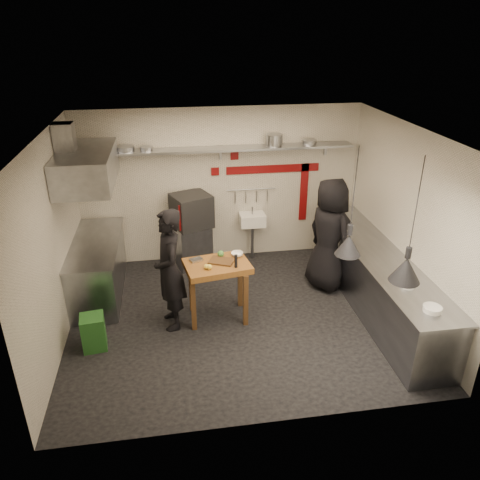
{
  "coord_description": "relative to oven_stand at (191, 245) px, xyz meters",
  "views": [
    {
      "loc": [
        -0.9,
        -5.89,
        4.11
      ],
      "look_at": [
        0.07,
        0.3,
        1.15
      ],
      "focal_mm": 35.0,
      "sensor_mm": 36.0,
      "label": 1
    }
  ],
  "objects": [
    {
      "name": "pepper_mill",
      "position": [
        0.54,
        -1.92,
        0.62
      ],
      "size": [
        0.05,
        0.05,
        0.2
      ],
      "primitive_type": "cylinder",
      "rotation": [
        0.0,
        0.0,
        0.21
      ],
      "color": "black",
      "rests_on": "prep_table"
    },
    {
      "name": "floor",
      "position": [
        0.59,
        -1.82,
        -0.4
      ],
      "size": [
        5.0,
        5.0,
        0.0
      ],
      "primitive_type": "plane",
      "color": "black",
      "rests_on": "ground"
    },
    {
      "name": "red_band_vert",
      "position": [
        2.14,
        0.26,
        0.8
      ],
      "size": [
        0.14,
        0.02,
        1.1
      ],
      "primitive_type": "cube",
      "color": "maroon",
      "rests_on": "wall_back"
    },
    {
      "name": "shelf_bracket_mid",
      "position": [
        0.59,
        0.25,
        1.62
      ],
      "size": [
        0.04,
        0.06,
        0.24
      ],
      "primitive_type": "cube",
      "color": "gray",
      "rests_on": "wall_back"
    },
    {
      "name": "green_bin",
      "position": [
        -1.48,
        -2.23,
        -0.15
      ],
      "size": [
        0.35,
        0.35,
        0.5
      ],
      "primitive_type": "cube",
      "rotation": [
        0.0,
        0.0,
        0.12
      ],
      "color": "#1E511E",
      "rests_on": "floor"
    },
    {
      "name": "stock_pot",
      "position": [
        1.51,
        0.1,
        1.84
      ],
      "size": [
        0.28,
        0.28,
        0.2
      ],
      "primitive_type": "cylinder",
      "rotation": [
        0.0,
        0.0,
        -0.0
      ],
      "color": "gray",
      "rests_on": "back_shelf"
    },
    {
      "name": "back_shelf",
      "position": [
        0.59,
        0.1,
        1.72
      ],
      "size": [
        4.6,
        0.34,
        0.04
      ],
      "primitive_type": "cube",
      "color": "gray",
      "rests_on": "wall_back"
    },
    {
      "name": "wall_front",
      "position": [
        0.59,
        -3.92,
        1.0
      ],
      "size": [
        5.0,
        0.04,
        2.8
      ],
      "primitive_type": "cube",
      "color": "beige",
      "rests_on": "floor"
    },
    {
      "name": "combi_oven",
      "position": [
        0.03,
        -0.06,
        0.69
      ],
      "size": [
        0.79,
        0.77,
        0.58
      ],
      "primitive_type": "cube",
      "rotation": [
        0.0,
        0.0,
        0.38
      ],
      "color": "black",
      "rests_on": "oven_stand"
    },
    {
      "name": "counter_right_top",
      "position": [
        2.74,
        -1.82,
        0.52
      ],
      "size": [
        0.76,
        3.9,
        0.03
      ],
      "primitive_type": "cube",
      "color": "gray",
      "rests_on": "counter_right"
    },
    {
      "name": "ceiling",
      "position": [
        0.59,
        -1.82,
        2.4
      ],
      "size": [
        5.0,
        5.0,
        0.0
      ],
      "primitive_type": "plane",
      "color": "beige",
      "rests_on": "floor"
    },
    {
      "name": "red_tile_b",
      "position": [
        0.49,
        0.26,
        1.28
      ],
      "size": [
        0.14,
        0.02,
        0.14
      ],
      "primitive_type": "cube",
      "color": "maroon",
      "rests_on": "wall_back"
    },
    {
      "name": "counter_right",
      "position": [
        2.74,
        -1.82,
        0.05
      ],
      "size": [
        0.7,
        3.8,
        0.9
      ],
      "primitive_type": "cube",
      "color": "gray",
      "rests_on": "floor"
    },
    {
      "name": "hand_sink",
      "position": [
        1.14,
        0.1,
        0.38
      ],
      "size": [
        0.46,
        0.34,
        0.22
      ],
      "primitive_type": "cube",
      "color": "white",
      "rests_on": "wall_back"
    },
    {
      "name": "steel_tray",
      "position": [
        -0.01,
        -1.63,
        0.54
      ],
      "size": [
        0.21,
        0.18,
        0.03
      ],
      "primitive_type": "cube",
      "rotation": [
        0.0,
        0.0,
        0.4
      ],
      "color": "gray",
      "rests_on": "prep_table"
    },
    {
      "name": "wall_back",
      "position": [
        0.59,
        0.28,
        1.0
      ],
      "size": [
        5.0,
        0.04,
        2.8
      ],
      "primitive_type": "cube",
      "color": "beige",
      "rests_on": "floor"
    },
    {
      "name": "pan_mid_left",
      "position": [
        -0.66,
        0.1,
        1.78
      ],
      "size": [
        0.22,
        0.22,
        0.07
      ],
      "primitive_type": "cylinder",
      "rotation": [
        0.0,
        0.0,
        -0.03
      ],
      "color": "gray",
      "rests_on": "back_shelf"
    },
    {
      "name": "lemon_b",
      "position": [
        0.16,
        -1.92,
        0.56
      ],
      "size": [
        0.1,
        0.1,
        0.08
      ],
      "primitive_type": "sphere",
      "rotation": [
        0.0,
        0.0,
        -0.29
      ],
      "color": "yellow",
      "rests_on": "prep_table"
    },
    {
      "name": "pan_right",
      "position": [
        2.14,
        0.1,
        1.78
      ],
      "size": [
        0.31,
        0.31,
        0.08
      ],
      "primitive_type": "cylinder",
      "rotation": [
        0.0,
        0.0,
        0.28
      ],
      "color": "gray",
      "rests_on": "back_shelf"
    },
    {
      "name": "oven_glass",
      "position": [
        0.07,
        -0.33,
        0.69
      ],
      "size": [
        0.33,
        0.14,
        0.34
      ],
      "primitive_type": "cube",
      "rotation": [
        0.0,
        0.0,
        0.38
      ],
      "color": "black",
      "rests_on": "oven_door"
    },
    {
      "name": "red_tile_a",
      "position": [
        0.84,
        0.26,
        1.55
      ],
      "size": [
        0.14,
        0.02,
        0.14
      ],
      "primitive_type": "cube",
      "color": "maroon",
      "rests_on": "wall_back"
    },
    {
      "name": "wall_right",
      "position": [
        3.09,
        -1.82,
        1.0
      ],
      "size": [
        0.04,
        4.2,
        2.8
      ],
      "primitive_type": "cube",
      "color": "beige",
      "rests_on": "floor"
    },
    {
      "name": "bowl",
      "position": [
        0.61,
        -1.57,
        0.55
      ],
      "size": [
        0.2,
        0.2,
        0.06
      ],
      "primitive_type": "imported",
      "rotation": [
        0.0,
        0.0,
        0.14
      ],
      "color": "white",
      "rests_on": "prep_table"
    },
    {
      "name": "shelf_bracket_left",
      "position": [
        -1.31,
        0.25,
        1.62
      ],
      "size": [
        0.04,
        0.06,
        0.24
      ],
      "primitive_type": "cube",
      "color": "gray",
      "rests_on": "wall_back"
    },
    {
      "name": "veg_ball",
      "position": [
        0.37,
        -1.56,
        0.57
      ],
      "size": [
        0.13,
        0.13,
        0.1
      ],
      "primitive_type": "sphere",
      "rotation": [
        0.0,
        0.0,
        -0.41
      ],
      "color": "#428035",
      "rests_on": "prep_table"
    },
    {
      "name": "shelf_bracket_right",
      "position": [
        2.49,
        0.25,
        1.62
      ],
      "size": [
        0.04,
        0.06,
        0.24
      ],
      "primitive_type": "cube",
      "color": "gray",
      "rests_on": "wall_back"
    },
    {
      "name": "prep_table",
      "position": [
        0.29,
        -1.76,
        0.06
      ],
      "size": [
        1.01,
        0.78,
        0.92
      ],
      "primitive_type": null,
      "rotation": [
        0.0,
        0.0,
        0.16
      ],
      "color": "brown",
      "rests_on": "floor"
    },
    {
      "name": "hood_duct",
      "position": [
        -1.76,
        -0.77,
        2.15
      ],
      "size": [
        0.28,
        0.28,
        0.5
      ],
      "primitive_type": "cube",
      "color": "gray",
      "rests_on": "ceiling"
    },
    {
      "name": "chef_right",
      "position": [
        2.19,
        -1.12,
        0.55
      ],
      "size": [
        0.92,
        1.09,
        1.9
      ],
      "primitive_type": "imported",
      "rotation": [
        0.0,
        0.0,
        1.97
      ],
      "color": "black",
      "rests_on": "floor"
    },
    {
      "name": "counter_left",
      "position": [
        -1.56,
        -0.77,
        0.05
      ],
      "size": [
        0.7,
        1.9,
        0.9
      ],
      "primitive_type": "cube",
      "color": "gray",
      "rests_on": "floor"
    },
    {
      "name": "wall_left",
      "position": [
        -1.91,
        -1.82,
        1.0
      ],
      "size": [
        0.04,
        4.2,
        2.8
      ],
      "primitive_type": "cube",
      "color": "beige",
      "rests_on": "floor"
    },
    {
      "name": "oven_stand",
      "position": [
        0.0,
        0.0,
        0.0
      ],
      "size": [
        0.77,
        0.74,
        0.8
      ],
      "primitive_type": "cube",
      "rotation": [
        0.0,
        0.0,
        0.38
      ],
      "color": "gray",
      "rests_on": "floor"
    },
    {
      "name": "utensil_rail",
      "position": [
        1.14,
        0.24,
        0.92
      ],
      "size": [
        0.9,
        0.02,
        0.02
      ],
      "primitive_type": "cylinder",
      "rotation": [
        0.0,
        1.57,
        0.0
      ],
      "color": "gray",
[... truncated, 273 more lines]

